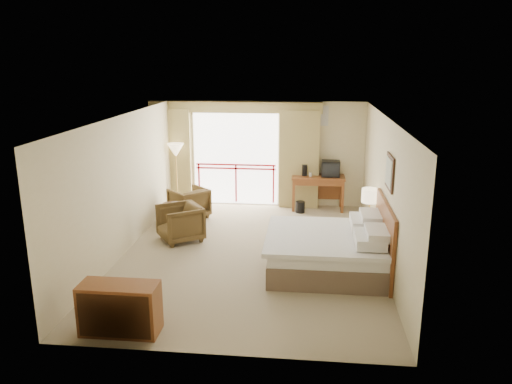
# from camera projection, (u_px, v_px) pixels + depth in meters

# --- Properties ---
(floor) EXTENTS (7.00, 7.00, 0.00)m
(floor) POSITION_uv_depth(u_px,v_px,m) (251.00, 254.00, 9.88)
(floor) COLOR gray
(floor) RESTS_ON ground
(ceiling) EXTENTS (7.00, 7.00, 0.00)m
(ceiling) POSITION_uv_depth(u_px,v_px,m) (251.00, 117.00, 9.17)
(ceiling) COLOR white
(ceiling) RESTS_ON wall_back
(wall_back) EXTENTS (5.00, 0.00, 5.00)m
(wall_back) POSITION_uv_depth(u_px,v_px,m) (266.00, 154.00, 12.89)
(wall_back) COLOR beige
(wall_back) RESTS_ON ground
(wall_front) EXTENTS (5.00, 0.00, 5.00)m
(wall_front) POSITION_uv_depth(u_px,v_px,m) (219.00, 259.00, 6.17)
(wall_front) COLOR beige
(wall_front) RESTS_ON ground
(wall_left) EXTENTS (0.00, 7.00, 7.00)m
(wall_left) POSITION_uv_depth(u_px,v_px,m) (125.00, 184.00, 9.78)
(wall_left) COLOR beige
(wall_left) RESTS_ON ground
(wall_right) EXTENTS (0.00, 7.00, 7.00)m
(wall_right) POSITION_uv_depth(u_px,v_px,m) (384.00, 191.00, 9.27)
(wall_right) COLOR beige
(wall_right) RESTS_ON ground
(balcony_door) EXTENTS (2.40, 0.00, 2.40)m
(balcony_door) POSITION_uv_depth(u_px,v_px,m) (236.00, 159.00, 12.99)
(balcony_door) COLOR white
(balcony_door) RESTS_ON wall_back
(balcony_railing) EXTENTS (2.09, 0.03, 1.02)m
(balcony_railing) POSITION_uv_depth(u_px,v_px,m) (236.00, 174.00, 13.07)
(balcony_railing) COLOR #AB0E17
(balcony_railing) RESTS_ON wall_back
(curtain_left) EXTENTS (1.00, 0.26, 2.50)m
(curtain_left) POSITION_uv_depth(u_px,v_px,m) (173.00, 157.00, 13.02)
(curtain_left) COLOR olive
(curtain_left) RESTS_ON wall_back
(curtain_right) EXTENTS (1.00, 0.26, 2.50)m
(curtain_right) POSITION_uv_depth(u_px,v_px,m) (299.00, 159.00, 12.68)
(curtain_right) COLOR olive
(curtain_right) RESTS_ON wall_back
(valance) EXTENTS (4.40, 0.22, 0.28)m
(valance) POSITION_uv_depth(u_px,v_px,m) (235.00, 107.00, 12.54)
(valance) COLOR olive
(valance) RESTS_ON wall_back
(hvac_vent) EXTENTS (0.50, 0.04, 0.50)m
(hvac_vent) POSITION_uv_depth(u_px,v_px,m) (318.00, 116.00, 12.47)
(hvac_vent) COLOR silver
(hvac_vent) RESTS_ON wall_back
(bed) EXTENTS (2.13, 2.06, 0.97)m
(bed) POSITION_uv_depth(u_px,v_px,m) (329.00, 250.00, 9.05)
(bed) COLOR brown
(bed) RESTS_ON floor
(headboard) EXTENTS (0.06, 2.10, 1.30)m
(headboard) POSITION_uv_depth(u_px,v_px,m) (384.00, 238.00, 8.89)
(headboard) COLOR brown
(headboard) RESTS_ON wall_right
(framed_art) EXTENTS (0.04, 0.72, 0.60)m
(framed_art) POSITION_uv_depth(u_px,v_px,m) (390.00, 172.00, 8.57)
(framed_art) COLOR black
(framed_art) RESTS_ON wall_right
(nightstand) EXTENTS (0.40, 0.47, 0.54)m
(nightstand) POSITION_uv_depth(u_px,v_px,m) (368.00, 231.00, 10.35)
(nightstand) COLOR brown
(nightstand) RESTS_ON floor
(table_lamp) EXTENTS (0.34, 0.34, 0.61)m
(table_lamp) POSITION_uv_depth(u_px,v_px,m) (370.00, 196.00, 10.21)
(table_lamp) COLOR tan
(table_lamp) RESTS_ON nightstand
(phone) EXTENTS (0.21, 0.18, 0.08)m
(phone) POSITION_uv_depth(u_px,v_px,m) (367.00, 219.00, 10.13)
(phone) COLOR black
(phone) RESTS_ON nightstand
(desk) EXTENTS (1.32, 0.64, 0.87)m
(desk) POSITION_uv_depth(u_px,v_px,m) (318.00, 183.00, 12.68)
(desk) COLOR brown
(desk) RESTS_ON floor
(tv) EXTENTS (0.45, 0.36, 0.41)m
(tv) POSITION_uv_depth(u_px,v_px,m) (331.00, 169.00, 12.48)
(tv) COLOR black
(tv) RESTS_ON desk
(coffee_maker) EXTENTS (0.14, 0.14, 0.29)m
(coffee_maker) POSITION_uv_depth(u_px,v_px,m) (305.00, 170.00, 12.57)
(coffee_maker) COLOR black
(coffee_maker) RESTS_ON desk
(cup) EXTENTS (0.08, 0.08, 0.10)m
(cup) POSITION_uv_depth(u_px,v_px,m) (310.00, 175.00, 12.53)
(cup) COLOR white
(cup) RESTS_ON desk
(wastebasket) EXTENTS (0.30, 0.30, 0.29)m
(wastebasket) POSITION_uv_depth(u_px,v_px,m) (300.00, 207.00, 12.47)
(wastebasket) COLOR black
(wastebasket) RESTS_ON floor
(armchair_far) EXTENTS (1.12, 1.12, 0.73)m
(armchair_far) POSITION_uv_depth(u_px,v_px,m) (189.00, 217.00, 12.12)
(armchair_far) COLOR #463318
(armchair_far) RESTS_ON floor
(armchair_near) EXTENTS (1.16, 1.16, 0.77)m
(armchair_near) POSITION_uv_depth(u_px,v_px,m) (181.00, 240.00, 10.61)
(armchair_near) COLOR #463318
(armchair_near) RESTS_ON floor
(side_table) EXTENTS (0.51, 0.51, 0.55)m
(side_table) POSITION_uv_depth(u_px,v_px,m) (173.00, 211.00, 11.32)
(side_table) COLOR black
(side_table) RESTS_ON floor
(book) EXTENTS (0.24, 0.25, 0.02)m
(book) POSITION_uv_depth(u_px,v_px,m) (173.00, 204.00, 11.27)
(book) COLOR white
(book) RESTS_ON side_table
(floor_lamp) EXTENTS (0.42, 0.42, 1.66)m
(floor_lamp) POSITION_uv_depth(u_px,v_px,m) (176.00, 153.00, 12.62)
(floor_lamp) COLOR tan
(floor_lamp) RESTS_ON floor
(dresser) EXTENTS (1.10, 0.47, 0.73)m
(dresser) POSITION_uv_depth(u_px,v_px,m) (120.00, 309.00, 6.97)
(dresser) COLOR brown
(dresser) RESTS_ON floor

